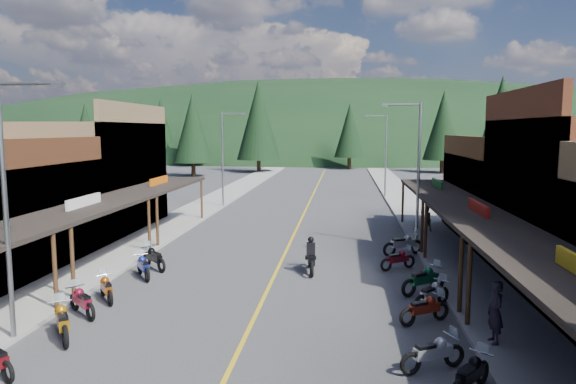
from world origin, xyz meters
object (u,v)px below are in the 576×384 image
(pine_0, at_px, (86,130))
(bike_west_8, at_px, (143,265))
(pine_2, at_px, (258,120))
(rider_on_bike, at_px, (311,258))
(bike_west_5, at_px, (62,320))
(bike_east_7, at_px, (432,293))
(pine_1, at_px, (192,126))
(bike_east_4, at_px, (471,373))
(streetlight_2, at_px, (416,169))
(pine_7, at_px, (161,126))
(pine_10, at_px, (193,128))
(bike_east_5, at_px, (433,351))
(pine_8, at_px, (137,135))
(streetlight_3, at_px, (384,152))
(bike_west_7, at_px, (106,287))
(pine_3, at_px, (350,130))
(shop_west_3, at_px, (83,177))
(bike_east_8, at_px, (424,278))
(pine_9, at_px, (517,131))
(bike_east_10, at_px, (403,243))
(pine_5, at_px, (526,121))
(pine_11, at_px, (501,124))
(pine_4, at_px, (443,125))
(bike_east_6, at_px, (425,307))
(pedestrian_east_a, at_px, (495,312))
(bike_west_6, at_px, (82,300))
(bike_east_9, at_px, (398,258))

(pine_0, bearing_deg, bike_west_8, -60.65)
(pine_2, height_order, rider_on_bike, pine_2)
(bike_west_5, relative_size, bike_east_7, 1.09)
(pine_1, bearing_deg, bike_east_4, -68.75)
(streetlight_2, distance_m, pine_7, 78.42)
(pine_10, bearing_deg, bike_east_4, -67.24)
(bike_east_5, bearing_deg, pine_8, -175.91)
(streetlight_3, relative_size, bike_west_7, 4.19)
(pine_3, relative_size, pine_10, 0.95)
(pine_8, height_order, bike_east_7, pine_8)
(pine_1, xyz_separation_m, rider_on_bike, (25.61, -67.20, -6.54))
(shop_west_3, height_order, bike_west_7, shop_west_3)
(streetlight_2, bearing_deg, bike_east_7, -93.56)
(pine_0, bearing_deg, pine_2, -7.59)
(streetlight_3, relative_size, bike_east_8, 3.55)
(bike_east_7, bearing_deg, pine_9, 112.54)
(bike_east_10, bearing_deg, streetlight_3, 150.65)
(pine_2, distance_m, rider_on_bike, 56.88)
(pine_8, bearing_deg, pine_10, 68.20)
(pine_5, xyz_separation_m, bike_east_8, (-27.70, -71.85, -7.35))
(pine_11, relative_size, bike_east_5, 6.25)
(pine_4, bearing_deg, pine_0, 178.03)
(pine_4, bearing_deg, bike_east_6, -100.90)
(bike_east_7, xyz_separation_m, bike_east_10, (-0.15, 8.06, 0.08))
(pine_8, xyz_separation_m, pine_10, (4.00, 10.00, 0.81))
(pine_11, relative_size, bike_west_5, 5.60)
(pine_8, relative_size, bike_east_7, 4.93)
(bike_east_10, bearing_deg, bike_east_4, -27.35)
(pine_11, xyz_separation_m, bike_east_10, (-13.79, -31.47, -6.53))
(pine_8, relative_size, pedestrian_east_a, 5.22)
(pine_9, xyz_separation_m, bike_east_4, (-17.75, -52.80, -5.82))
(shop_west_3, distance_m, bike_east_7, 24.06)
(shop_west_3, height_order, pine_11, pine_11)
(pine_5, distance_m, pine_9, 28.84)
(bike_west_5, distance_m, bike_east_7, 12.73)
(bike_west_8, height_order, bike_east_4, bike_west_8)
(shop_west_3, height_order, pine_9, pine_9)
(pedestrian_east_a, bearing_deg, pine_5, 154.09)
(pine_4, height_order, bike_west_6, pine_4)
(bike_west_8, bearing_deg, streetlight_2, -5.39)
(pine_9, distance_m, bike_west_6, 57.51)
(streetlight_2, xyz_separation_m, bike_east_5, (-1.41, -14.61, -3.89))
(bike_west_5, distance_m, bike_west_6, 2.06)
(pine_1, height_order, bike_east_8, pine_1)
(bike_east_8, bearing_deg, bike_east_9, 152.96)
(pine_3, relative_size, bike_west_8, 5.44)
(pine_9, height_order, bike_east_8, pine_9)
(pine_10, relative_size, rider_on_bike, 4.91)
(streetlight_2, relative_size, bike_east_8, 3.55)
(bike_west_8, relative_size, bike_east_5, 1.02)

